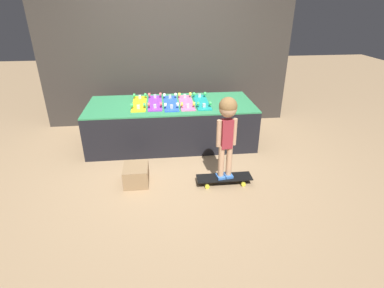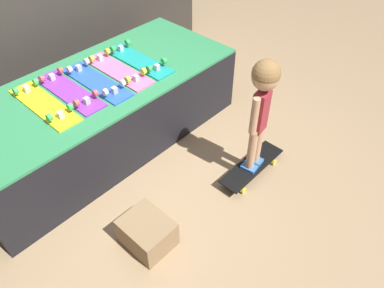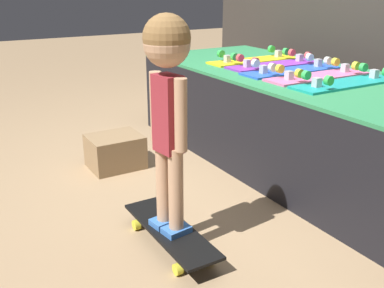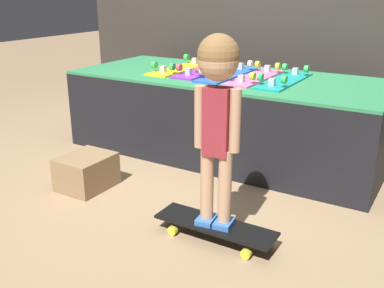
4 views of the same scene
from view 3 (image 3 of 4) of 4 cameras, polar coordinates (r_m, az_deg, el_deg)
The scene contains 10 objects.
ground_plane at distance 2.89m, azimuth 2.75°, elevation -4.18°, with size 16.00×16.00×0.00m, color #9E7F5B.
display_rack at distance 3.14m, azimuth 12.30°, elevation 3.42°, with size 2.40×1.01×0.62m.
skateboard_yellow_on_rack at distance 3.42m, azimuth 7.83°, elevation 10.62°, with size 0.20×0.72×0.09m.
skateboard_purple_on_rack at distance 3.25m, azimuth 10.39°, elevation 10.00°, with size 0.20×0.72×0.09m.
skateboard_blue_on_rack at distance 3.06m, azimuth 12.54°, elevation 9.24°, with size 0.20×0.72×0.09m.
skateboard_pink_on_rack at distance 2.91m, azimuth 15.70°, elevation 8.43°, with size 0.20×0.72×0.09m.
skateboard_teal_on_rack at distance 2.75m, azimuth 19.01°, elevation 7.48°, with size 0.20×0.72×0.09m.
skateboard_on_floor at distance 2.15m, azimuth -2.77°, elevation -11.06°, with size 0.65×0.19×0.09m.
child at distance 1.89m, azimuth -3.12°, elevation 7.46°, with size 0.23×0.20×0.97m.
storage_box at distance 3.04m, azimuth -9.72°, elevation -0.93°, with size 0.29×0.34×0.22m.
Camera 3 is at (2.19, -1.46, 1.18)m, focal length 42.00 mm.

